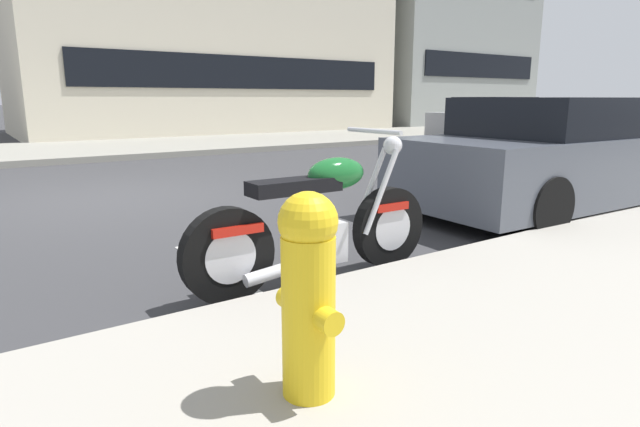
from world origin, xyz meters
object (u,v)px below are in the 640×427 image
object	(u,v)px
parked_motorcycle	(319,226)
car_opposite_curb	(493,120)
parked_car_mid_block	(563,156)
fire_hydrant	(308,290)

from	to	relation	value
parked_motorcycle	car_opposite_curb	world-z (taller)	car_opposite_curb
parked_motorcycle	parked_car_mid_block	world-z (taller)	parked_car_mid_block
parked_motorcycle	fire_hydrant	size ratio (longest dim) A/B	2.41
parked_car_mid_block	car_opposite_curb	xyz separation A→B (m)	(8.54, 7.59, 0.02)
fire_hydrant	car_opposite_curb	bearing A→B (deg)	35.02
parked_car_mid_block	car_opposite_curb	bearing A→B (deg)	43.77
parked_motorcycle	parked_car_mid_block	distance (m)	4.10
parked_motorcycle	car_opposite_curb	bearing A→B (deg)	33.60
parked_motorcycle	parked_car_mid_block	size ratio (longest dim) A/B	0.45
parked_car_mid_block	fire_hydrant	bearing A→B (deg)	-156.83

